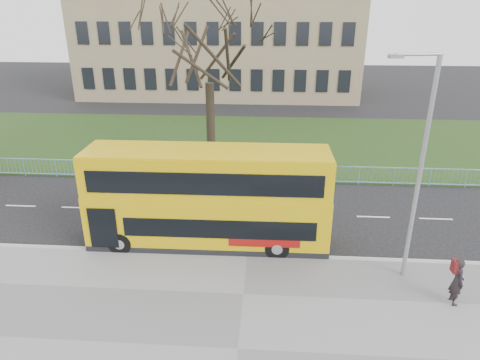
% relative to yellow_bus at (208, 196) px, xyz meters
% --- Properties ---
extents(ground, '(120.00, 120.00, 0.00)m').
position_rel_yellow_bus_xyz_m(ground, '(1.72, 0.51, -2.26)').
color(ground, black).
rests_on(ground, ground).
extents(pavement, '(80.00, 10.50, 0.12)m').
position_rel_yellow_bus_xyz_m(pavement, '(1.72, -6.24, -2.20)').
color(pavement, slate).
rests_on(pavement, ground).
extents(kerb, '(80.00, 0.20, 0.14)m').
position_rel_yellow_bus_xyz_m(kerb, '(1.72, -1.04, -2.19)').
color(kerb, '#9B9B9E').
rests_on(kerb, ground).
extents(grass_verge, '(80.00, 15.40, 0.08)m').
position_rel_yellow_bus_xyz_m(grass_verge, '(1.72, 14.81, -2.22)').
color(grass_verge, '#1D3613').
rests_on(grass_verge, ground).
extents(guard_railing, '(40.00, 0.12, 1.10)m').
position_rel_yellow_bus_xyz_m(guard_railing, '(1.72, 7.11, -1.71)').
color(guard_railing, '#7FC0E2').
rests_on(guard_railing, ground).
extents(bare_tree, '(8.47, 8.47, 12.10)m').
position_rel_yellow_bus_xyz_m(bare_tree, '(-1.28, 10.51, 3.87)').
color(bare_tree, black).
rests_on(bare_tree, grass_verge).
extents(civic_building, '(30.00, 15.00, 14.00)m').
position_rel_yellow_bus_xyz_m(civic_building, '(-3.28, 35.51, 4.74)').
color(civic_building, '#90785B').
rests_on(civic_building, ground).
extents(yellow_bus, '(10.07, 2.50, 4.21)m').
position_rel_yellow_bus_xyz_m(yellow_bus, '(0.00, 0.00, 0.00)').
color(yellow_bus, '#D6AF09').
rests_on(yellow_bus, ground).
extents(pedestrian, '(0.42, 0.63, 1.73)m').
position_rel_yellow_bus_xyz_m(pedestrian, '(8.98, -3.57, -1.28)').
color(pedestrian, black).
rests_on(pedestrian, pavement).
extents(street_lamp, '(1.73, 0.44, 8.18)m').
position_rel_yellow_bus_xyz_m(street_lamp, '(7.61, -2.02, 2.35)').
color(street_lamp, gray).
rests_on(street_lamp, pavement).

